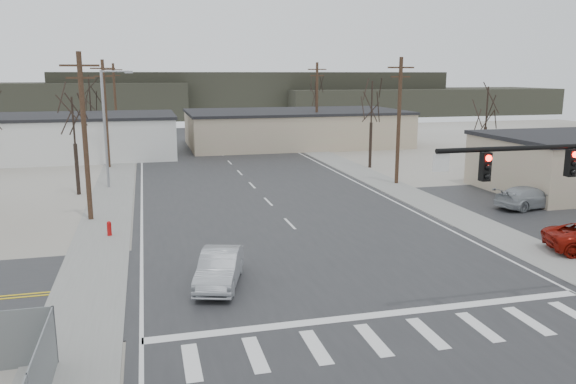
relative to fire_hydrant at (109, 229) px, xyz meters
name	(u,v)px	position (x,y,z in m)	size (l,w,h in m)	color
ground	(334,269)	(10.20, -8.00, -0.45)	(140.00, 140.00, 0.00)	beige
main_road	(265,199)	(10.20, 7.00, -0.43)	(18.00, 110.00, 0.05)	#272729
cross_road	(334,269)	(10.20, -8.00, -0.43)	(90.00, 10.00, 0.04)	#272729
sidewalk_left	(113,192)	(-0.40, 12.00, -0.42)	(3.00, 90.00, 0.06)	gray
sidewalk_right	(376,179)	(20.80, 12.00, -0.42)	(3.00, 90.00, 0.06)	gray
fire_hydrant	(109,229)	(0.00, 0.00, 0.00)	(0.24, 0.24, 0.87)	#A50C0C
building_left_far	(68,136)	(-5.80, 32.00, 1.80)	(22.30, 12.30, 4.50)	silver
building_right_far	(295,128)	(20.20, 36.00, 1.70)	(26.30, 14.30, 4.30)	tan
upole_left_b	(85,134)	(-1.30, 4.00, 4.77)	(2.20, 0.30, 10.00)	#462B20
upole_left_c	(106,112)	(-1.30, 24.00, 4.77)	(2.20, 0.30, 10.00)	#462B20
upole_left_d	(115,102)	(-1.30, 44.00, 4.77)	(2.20, 0.30, 10.00)	#462B20
upole_right_a	(399,119)	(21.70, 10.00, 4.77)	(2.20, 0.30, 10.00)	#462B20
upole_right_b	(317,104)	(21.70, 32.00, 4.77)	(2.20, 0.30, 10.00)	#462B20
streetlight_main	(107,122)	(-0.60, 14.00, 4.64)	(2.40, 0.25, 9.00)	gray
tree_left_near	(73,123)	(-2.80, 12.00, 4.78)	(3.30, 3.30, 7.35)	black
tree_right_mid	(372,104)	(22.70, 18.00, 5.48)	(3.74, 3.74, 8.33)	black
tree_left_far	(90,95)	(-3.80, 38.00, 5.83)	(3.96, 3.96, 8.82)	black
tree_right_far	(315,97)	(25.20, 44.00, 5.13)	(3.52, 3.52, 7.84)	black
tree_lot	(487,109)	(32.20, 14.00, 5.13)	(3.52, 3.52, 7.84)	black
hill_center	(255,94)	(25.20, 88.00, 4.05)	(80.00, 18.00, 9.00)	#333026
hill_right	(417,101)	(60.20, 82.00, 2.30)	(60.00, 18.00, 5.50)	#333026
sedan_crossing	(220,268)	(4.91, -8.74, 0.33)	(1.55, 4.45, 1.47)	gray
car_far_a	(232,134)	(13.33, 42.90, 0.35)	(2.12, 5.22, 1.51)	black
car_far_b	(195,129)	(9.38, 52.56, 0.28)	(1.61, 4.00, 1.36)	black
car_parked_silver	(529,197)	(26.52, 0.01, 0.29)	(2.00, 4.91, 1.43)	#91959A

